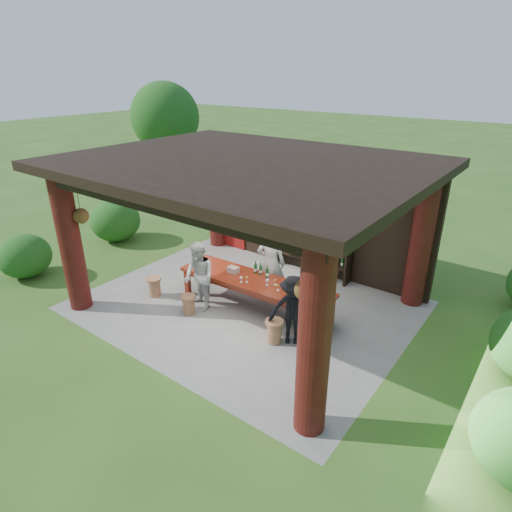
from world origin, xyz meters
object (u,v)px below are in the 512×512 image
Objects in this scene: stool_near_left at (189,304)px; stool_far_left at (154,286)px; tasting_table at (255,284)px; napkin_basket at (233,270)px; stool_near_right at (274,331)px; host at (271,264)px; guest_man at (293,310)px; guest_woman at (199,277)px; wine_shelf at (309,236)px.

stool_far_left is (-1.29, 0.10, 0.02)m from stool_near_left.
tasting_table is 0.68m from napkin_basket.
host is (-1.13, 1.48, 0.67)m from stool_near_right.
stool_near_right is 0.33× the size of guest_man.
stool_near_right is at bearing 14.40° from guest_woman.
stool_far_left is at bearing 175.77° from stool_near_left.
tasting_table is 1.60m from stool_near_left.
tasting_table reaches higher than stool_far_left.
napkin_basket is at bearing 132.31° from guest_man.
wine_shelf is at bearing 84.23° from guest_man.
guest_man is at bearing -65.10° from wine_shelf.
napkin_basket is (0.39, 0.77, -0.00)m from guest_woman.
wine_shelf reaches higher than guest_woman.
napkin_basket reaches higher than stool_near_left.
tasting_table is 14.77× the size of napkin_basket.
guest_man is 5.83× the size of napkin_basket.
stool_far_left is 1.89× the size of napkin_basket.
host is at bearing 107.82° from guest_man.
stool_far_left is (-2.39, -3.45, -0.82)m from wine_shelf.
stool_near_left is 2.17m from host.
tasting_table is at bearing 23.09° from stool_far_left.
tasting_table is at bearing -0.28° from napkin_basket.
tasting_table is at bearing -90.20° from wine_shelf.
stool_far_left is at bearing 154.98° from guest_man.
guest_woman is at bearing 152.21° from guest_man.
guest_man is at bearing 19.72° from guest_woman.
host reaches higher than guest_man.
wine_shelf reaches higher than host.
napkin_basket reaches higher than tasting_table.
wine_shelf is 3.41m from guest_man.
stool_near_left is (-1.09, -1.11, -0.40)m from tasting_table.
wine_shelf reaches higher than stool_near_right.
host is (0.00, -1.81, -0.14)m from wine_shelf.
stool_near_left is 0.28× the size of guest_woman.
stool_near_left is 2.62m from guest_man.
stool_far_left is at bearing -149.42° from napkin_basket.
guest_man is 2.19m from napkin_basket.
stool_near_left is 0.91× the size of stool_near_right.
host reaches higher than stool_near_left.
stool_near_right is 1.98m from host.
guest_woman is 1.09× the size of guest_man.
stool_near_left is at bearing -111.09° from napkin_basket.
wine_shelf is 3.81m from stool_near_left.
host is 1.14× the size of guest_woman.
guest_woman is (-1.06, -1.39, -0.11)m from host.
tasting_table is 1.47m from stool_near_right.
guest_man reaches higher than napkin_basket.
stool_far_left is 0.32× the size of guest_man.
guest_man is (0.30, 0.22, 0.49)m from stool_near_right.
host is at bearing 69.38° from guest_woman.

